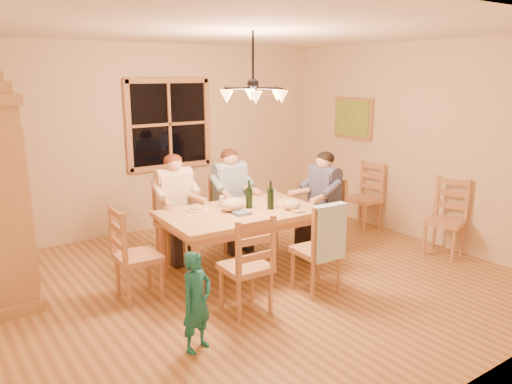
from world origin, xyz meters
TOP-DOWN VIEW (x-y plane):
  - floor at (0.00, 0.00)m, footprint 5.50×5.50m
  - ceiling at (0.00, 0.00)m, footprint 5.50×5.00m
  - wall_back at (0.00, 2.50)m, footprint 5.50×0.02m
  - wall_right at (2.75, 0.00)m, footprint 0.02×5.00m
  - window at (0.20, 2.47)m, footprint 1.30×0.06m
  - painting at (2.71, 1.20)m, footprint 0.06×0.78m
  - chandelier at (-0.00, 0.00)m, footprint 0.77×0.68m
  - dining_table at (0.01, 0.27)m, footprint 1.80×1.15m
  - chair_far_left at (-0.40, 1.11)m, footprint 0.46×0.44m
  - chair_far_right at (0.38, 1.08)m, footprint 0.46×0.44m
  - chair_near_left at (-0.47, -0.55)m, footprint 0.46×0.44m
  - chair_near_right at (0.41, -0.58)m, footprint 0.46×0.44m
  - chair_end_left at (-1.21, 0.32)m, footprint 0.44×0.46m
  - chair_end_right at (1.23, 0.22)m, footprint 0.44×0.46m
  - adult_woman at (-0.40, 1.11)m, footprint 0.41×0.44m
  - adult_plaid_man at (0.38, 1.08)m, footprint 0.41×0.44m
  - adult_slate_man at (1.23, 0.22)m, footprint 0.44×0.41m
  - towel at (0.40, -0.77)m, footprint 0.38×0.12m
  - wine_bottle_a at (0.15, 0.30)m, footprint 0.08×0.08m
  - wine_bottle_b at (0.33, 0.13)m, footprint 0.08×0.08m
  - plate_woman at (-0.38, 0.57)m, footprint 0.26×0.26m
  - plate_plaid at (0.36, 0.56)m, footprint 0.26×0.26m
  - plate_slate at (0.67, 0.26)m, footprint 0.26×0.26m
  - wine_glass_a at (-0.10, 0.50)m, footprint 0.06×0.06m
  - wine_glass_b at (0.59, 0.42)m, footprint 0.06×0.06m
  - cap at (0.52, -0.02)m, footprint 0.20×0.20m
  - napkin at (-0.07, 0.12)m, footprint 0.19×0.15m
  - cloth_bundle at (-0.07, 0.30)m, footprint 0.28×0.22m
  - child at (-1.20, -0.90)m, footprint 0.36×0.30m
  - chair_spare_front at (2.45, -0.73)m, footprint 0.52×0.54m
  - chair_spare_back at (2.45, 0.67)m, footprint 0.44×0.46m

SIDE VIEW (x-z plane):
  - floor at x=0.00m, z-range 0.00..0.00m
  - chair_far_left at x=-0.40m, z-range -0.19..0.80m
  - chair_far_right at x=0.38m, z-range -0.19..0.80m
  - chair_near_left at x=-0.47m, z-range -0.19..0.80m
  - chair_near_right at x=0.41m, z-range -0.19..0.80m
  - chair_end_left at x=-1.21m, z-range -0.19..0.80m
  - chair_end_right at x=1.23m, z-range -0.19..0.80m
  - chair_spare_front at x=2.45m, z-range -0.19..0.80m
  - chair_spare_back at x=2.45m, z-range -0.19..0.80m
  - child at x=-1.20m, z-range 0.00..0.87m
  - dining_table at x=0.01m, z-range 0.28..1.04m
  - towel at x=0.40m, z-range 0.41..0.99m
  - plate_woman at x=-0.38m, z-range 0.76..0.78m
  - plate_plaid at x=0.36m, z-range 0.76..0.78m
  - plate_slate at x=0.67m, z-range 0.76..0.78m
  - napkin at x=-0.07m, z-range 0.76..0.79m
  - cap at x=0.52m, z-range 0.76..0.87m
  - wine_glass_a at x=-0.10m, z-range 0.76..0.90m
  - wine_glass_b at x=0.59m, z-range 0.76..0.90m
  - cloth_bundle at x=-0.07m, z-range 0.76..0.91m
  - adult_woman at x=-0.40m, z-range 0.40..1.28m
  - adult_plaid_man at x=0.38m, z-range 0.40..1.28m
  - adult_slate_man at x=1.23m, z-range 0.40..1.28m
  - wine_bottle_a at x=0.15m, z-range 0.76..1.09m
  - wine_bottle_b at x=0.33m, z-range 0.76..1.09m
  - wall_back at x=0.00m, z-range 0.00..2.70m
  - wall_right at x=2.75m, z-range 0.00..2.70m
  - window at x=0.20m, z-range 0.90..2.20m
  - painting at x=2.71m, z-range 1.28..1.92m
  - chandelier at x=0.00m, z-range 1.72..2.43m
  - ceiling at x=0.00m, z-range 2.69..2.71m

